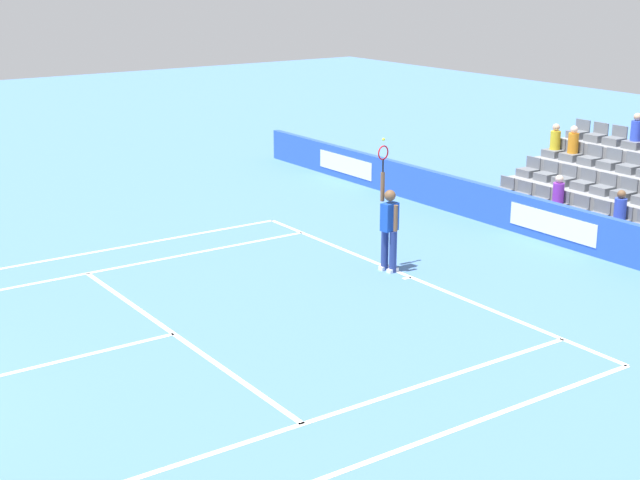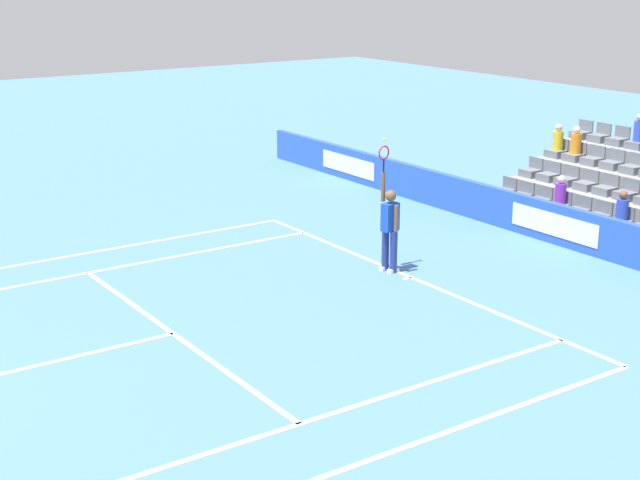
% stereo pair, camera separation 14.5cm
% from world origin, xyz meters
% --- Properties ---
extents(line_baseline, '(10.97, 0.10, 0.01)m').
position_xyz_m(line_baseline, '(0.00, -11.89, 0.00)').
color(line_baseline, white).
rests_on(line_baseline, ground).
extents(line_service, '(8.23, 0.10, 0.01)m').
position_xyz_m(line_service, '(0.00, -6.40, 0.00)').
color(line_service, white).
rests_on(line_service, ground).
extents(line_singles_sideline_left, '(0.10, 11.89, 0.01)m').
position_xyz_m(line_singles_sideline_left, '(4.12, -5.95, 0.00)').
color(line_singles_sideline_left, white).
rests_on(line_singles_sideline_left, ground).
extents(line_singles_sideline_right, '(0.10, 11.89, 0.01)m').
position_xyz_m(line_singles_sideline_right, '(-4.12, -5.95, 0.00)').
color(line_singles_sideline_right, white).
rests_on(line_singles_sideline_right, ground).
extents(line_doubles_sideline_left, '(0.10, 11.89, 0.01)m').
position_xyz_m(line_doubles_sideline_left, '(5.49, -5.95, 0.00)').
color(line_doubles_sideline_left, white).
rests_on(line_doubles_sideline_left, ground).
extents(line_doubles_sideline_right, '(0.10, 11.89, 0.01)m').
position_xyz_m(line_doubles_sideline_right, '(-5.49, -5.95, 0.00)').
color(line_doubles_sideline_right, white).
rests_on(line_doubles_sideline_right, ground).
extents(line_centre_mark, '(0.10, 0.20, 0.01)m').
position_xyz_m(line_centre_mark, '(0.00, -11.79, 0.00)').
color(line_centre_mark, white).
rests_on(line_centre_mark, ground).
extents(sponsor_barrier, '(24.53, 0.22, 0.96)m').
position_xyz_m(sponsor_barrier, '(0.00, -16.29, 0.48)').
color(sponsor_barrier, blue).
rests_on(sponsor_barrier, ground).
extents(tennis_player, '(0.53, 0.39, 2.85)m').
position_xyz_m(tennis_player, '(0.61, -11.77, 0.99)').
color(tennis_player, navy).
rests_on(tennis_player, ground).
extents(stadium_stand, '(6.20, 3.80, 2.61)m').
position_xyz_m(stadium_stand, '(0.01, -19.23, 0.68)').
color(stadium_stand, gray).
rests_on(stadium_stand, ground).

